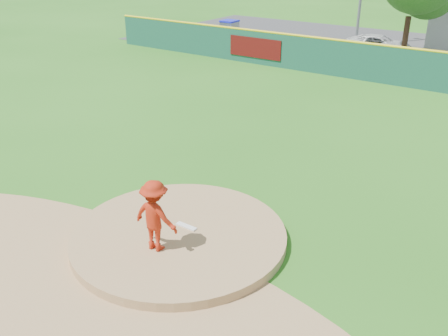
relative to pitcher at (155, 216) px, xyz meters
The scene contains 10 objects.
ground 1.43m from the pitcher, 91.96° to the left, with size 120.00×120.00×0.00m, color #286B19.
pitchers_mound 1.43m from the pitcher, 91.96° to the left, with size 5.50×5.50×0.50m, color #9E774C.
pitching_rubber 1.45m from the pitcher, 91.45° to the left, with size 0.60×0.15×0.04m, color white.
infield_dirt_arc 2.43m from the pitcher, 90.78° to the right, with size 15.40×15.40×0.01m, color #9E774C.
parking_lot 27.88m from the pitcher, 90.06° to the left, with size 44.00×16.00×0.02m, color #38383A.
pitcher is the anchor object (origin of this frame).
van 26.22m from the pitcher, 98.17° to the left, with size 2.05×4.44×1.23m, color silver.
fence_banners 18.81m from the pitcher, 93.60° to the left, with size 19.13×0.04×1.20m.
playground_slide 26.98m from the pitcher, 121.02° to the left, with size 1.09×3.06×1.69m.
outfield_fence 18.86m from the pitcher, 90.09° to the left, with size 40.00×0.14×2.07m.
Camera 1 is at (7.21, -8.23, 7.09)m, focal length 40.00 mm.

